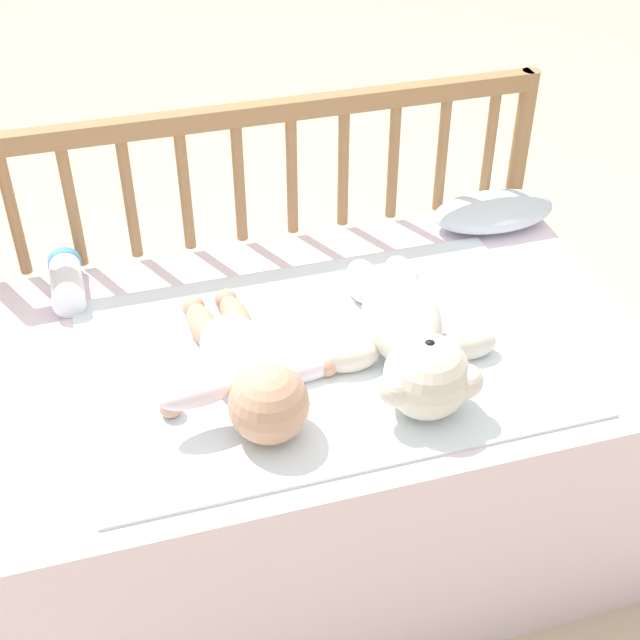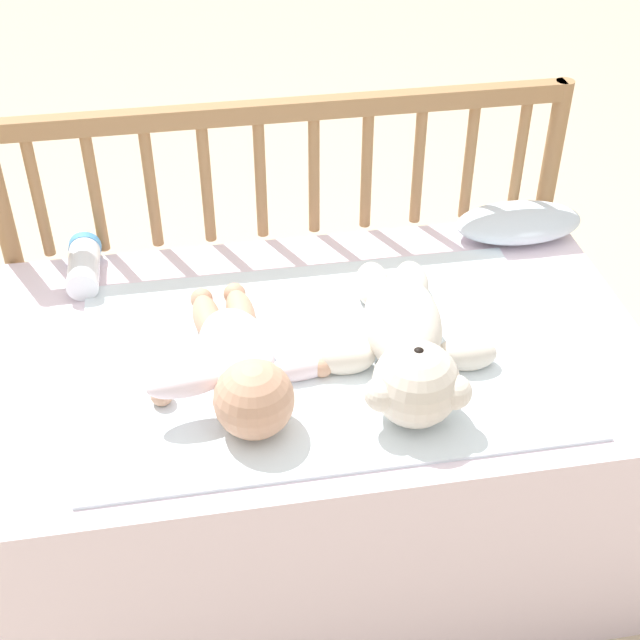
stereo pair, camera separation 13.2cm
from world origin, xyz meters
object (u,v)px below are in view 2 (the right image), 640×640
(teddy_bear, at_px, (406,343))
(baby, at_px, (241,364))
(baby_bottle, at_px, (84,262))
(small_pillow, at_px, (518,222))

(teddy_bear, relative_size, baby, 1.08)
(baby_bottle, bearing_deg, small_pillow, -0.40)
(baby, height_order, small_pillow, baby)
(teddy_bear, height_order, small_pillow, teddy_bear)
(small_pillow, xyz_separation_m, baby_bottle, (-0.85, 0.01, -0.00))
(teddy_bear, height_order, baby_bottle, teddy_bear)
(teddy_bear, xyz_separation_m, small_pillow, (0.32, 0.36, -0.03))
(teddy_bear, bearing_deg, baby, 178.92)
(baby_bottle, bearing_deg, baby, -54.39)
(small_pillow, distance_m, baby_bottle, 0.85)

